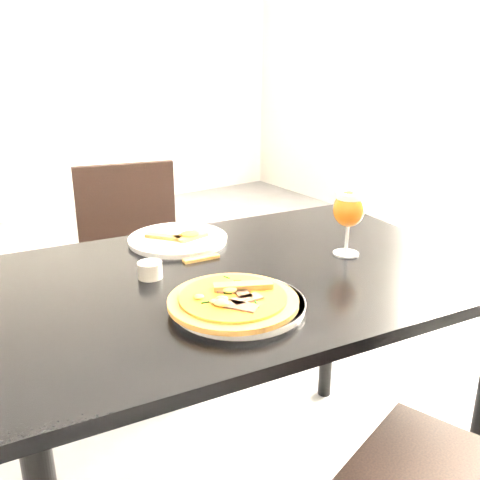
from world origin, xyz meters
TOP-DOWN VIEW (x-y plane):
  - ground at (0.00, 0.00)m, footprint 6.00×6.00m
  - dining_table at (-0.03, -0.34)m, footprint 1.29×0.95m
  - chair_far at (0.01, 0.44)m, footprint 0.49×0.49m
  - plate_main at (-0.15, -0.50)m, footprint 0.37×0.37m
  - pizza at (-0.17, -0.50)m, footprint 0.28×0.28m
  - plate_second at (-0.06, -0.05)m, footprint 0.32×0.32m
  - crust_scraps at (-0.05, -0.07)m, footprint 0.16×0.12m
  - loose_crust at (-0.08, -0.21)m, footprint 0.10×0.03m
  - sauce_cup at (-0.24, -0.24)m, footprint 0.06×0.06m
  - beer_glass at (0.27, -0.40)m, footprint 0.08×0.08m

SIDE VIEW (x-z plane):
  - ground at x=0.00m, z-range 0.00..0.00m
  - chair_far at x=0.01m, z-range 0.04..0.91m
  - dining_table at x=-0.03m, z-range 0.28..1.03m
  - loose_crust at x=-0.08m, z-range 0.75..0.76m
  - plate_second at x=-0.06m, z-range 0.75..0.76m
  - plate_main at x=-0.15m, z-range 0.75..0.77m
  - crust_scraps at x=-0.05m, z-range 0.76..0.78m
  - sauce_cup at x=-0.24m, z-range 0.75..0.79m
  - pizza at x=-0.17m, z-range 0.76..0.79m
  - beer_glass at x=0.27m, z-range 0.79..0.96m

